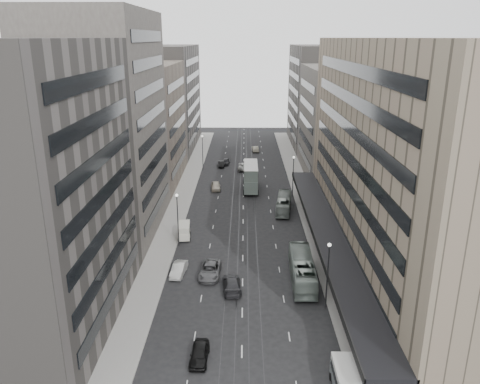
{
  "coord_description": "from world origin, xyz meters",
  "views": [
    {
      "loc": [
        0.21,
        -52.59,
        30.06
      ],
      "look_at": [
        -0.49,
        17.5,
        6.82
      ],
      "focal_mm": 35.0,
      "sensor_mm": 36.0,
      "label": 1
    }
  ],
  "objects_px": {
    "bus_near": "(302,269)",
    "sedan_1": "(179,269)",
    "panel_van": "(184,230)",
    "pedestrian": "(385,378)",
    "sedan_2": "(210,270)",
    "double_decker": "(251,176)",
    "vw_microbus": "(346,379)",
    "sedan_0": "(199,354)",
    "bus_far": "(284,203)"
  },
  "relations": [
    {
      "from": "double_decker",
      "to": "sedan_0",
      "type": "distance_m",
      "value": 54.23
    },
    {
      "from": "sedan_1",
      "to": "sedan_2",
      "type": "relative_size",
      "value": 0.78
    },
    {
      "from": "double_decker",
      "to": "pedestrian",
      "type": "relative_size",
      "value": 5.97
    },
    {
      "from": "bus_far",
      "to": "sedan_1",
      "type": "height_order",
      "value": "bus_far"
    },
    {
      "from": "sedan_1",
      "to": "vw_microbus",
      "type": "bearing_deg",
      "value": -44.66
    },
    {
      "from": "vw_microbus",
      "to": "pedestrian",
      "type": "distance_m",
      "value": 3.77
    },
    {
      "from": "bus_far",
      "to": "sedan_1",
      "type": "relative_size",
      "value": 2.22
    },
    {
      "from": "vw_microbus",
      "to": "sedan_0",
      "type": "bearing_deg",
      "value": 162.62
    },
    {
      "from": "sedan_0",
      "to": "pedestrian",
      "type": "height_order",
      "value": "pedestrian"
    },
    {
      "from": "sedan_1",
      "to": "bus_far",
      "type": "bearing_deg",
      "value": 62.92
    },
    {
      "from": "bus_near",
      "to": "panel_van",
      "type": "distance_m",
      "value": 21.51
    },
    {
      "from": "sedan_2",
      "to": "sedan_0",
      "type": "bearing_deg",
      "value": -86.58
    },
    {
      "from": "bus_near",
      "to": "sedan_2",
      "type": "bearing_deg",
      "value": -4.1
    },
    {
      "from": "bus_far",
      "to": "sedan_1",
      "type": "bearing_deg",
      "value": 64.12
    },
    {
      "from": "double_decker",
      "to": "sedan_0",
      "type": "height_order",
      "value": "double_decker"
    },
    {
      "from": "bus_far",
      "to": "pedestrian",
      "type": "relative_size",
      "value": 6.02
    },
    {
      "from": "double_decker",
      "to": "panel_van",
      "type": "xyz_separation_m",
      "value": [
        -10.7,
        -24.73,
        -1.6
      ]
    },
    {
      "from": "double_decker",
      "to": "pedestrian",
      "type": "bearing_deg",
      "value": -78.68
    },
    {
      "from": "sedan_0",
      "to": "bus_far",
      "type": "bearing_deg",
      "value": 76.59
    },
    {
      "from": "panel_van",
      "to": "pedestrian",
      "type": "bearing_deg",
      "value": -61.22
    },
    {
      "from": "bus_far",
      "to": "pedestrian",
      "type": "xyz_separation_m",
      "value": [
        5.52,
        -45.22,
        -0.41
      ]
    },
    {
      "from": "sedan_2",
      "to": "panel_van",
      "type": "bearing_deg",
      "value": 114.8
    },
    {
      "from": "vw_microbus",
      "to": "sedan_1",
      "type": "relative_size",
      "value": 1.05
    },
    {
      "from": "vw_microbus",
      "to": "sedan_1",
      "type": "height_order",
      "value": "vw_microbus"
    },
    {
      "from": "sedan_1",
      "to": "bus_near",
      "type": "bearing_deg",
      "value": 0.72
    },
    {
      "from": "panel_van",
      "to": "pedestrian",
      "type": "distance_m",
      "value": 39.49
    },
    {
      "from": "double_decker",
      "to": "sedan_2",
      "type": "relative_size",
      "value": 1.71
    },
    {
      "from": "vw_microbus",
      "to": "bus_far",
      "type": "bearing_deg",
      "value": 92.66
    },
    {
      "from": "bus_far",
      "to": "vw_microbus",
      "type": "relative_size",
      "value": 2.12
    },
    {
      "from": "vw_microbus",
      "to": "sedan_1",
      "type": "xyz_separation_m",
      "value": [
        -17.7,
        21.66,
        -0.68
      ]
    },
    {
      "from": "double_decker",
      "to": "bus_near",
      "type": "bearing_deg",
      "value": -80.62
    },
    {
      "from": "bus_far",
      "to": "vw_microbus",
      "type": "xyz_separation_m",
      "value": [
        1.84,
        -45.92,
        0.02
      ]
    },
    {
      "from": "bus_near",
      "to": "panel_van",
      "type": "xyz_separation_m",
      "value": [
        -16.9,
        13.3,
        -0.31
      ]
    },
    {
      "from": "vw_microbus",
      "to": "sedan_0",
      "type": "distance_m",
      "value": 14.02
    },
    {
      "from": "vw_microbus",
      "to": "panel_van",
      "type": "distance_m",
      "value": 38.16
    },
    {
      "from": "sedan_0",
      "to": "double_decker",
      "type": "bearing_deg",
      "value": 86.04
    },
    {
      "from": "sedan_0",
      "to": "pedestrian",
      "type": "relative_size",
      "value": 2.58
    },
    {
      "from": "double_decker",
      "to": "bus_far",
      "type": "bearing_deg",
      "value": -64.31
    },
    {
      "from": "sedan_0",
      "to": "panel_van",
      "type": "bearing_deg",
      "value": 101.86
    },
    {
      "from": "sedan_1",
      "to": "pedestrian",
      "type": "bearing_deg",
      "value": -38.35
    },
    {
      "from": "bus_near",
      "to": "panel_van",
      "type": "height_order",
      "value": "bus_near"
    },
    {
      "from": "bus_far",
      "to": "sedan_1",
      "type": "distance_m",
      "value": 28.99
    },
    {
      "from": "bus_near",
      "to": "sedan_0",
      "type": "xyz_separation_m",
      "value": [
        -11.84,
        -15.87,
        -0.91
      ]
    },
    {
      "from": "bus_near",
      "to": "double_decker",
      "type": "bearing_deg",
      "value": -79.19
    },
    {
      "from": "sedan_0",
      "to": "bus_near",
      "type": "bearing_deg",
      "value": 55.3
    },
    {
      "from": "bus_near",
      "to": "double_decker",
      "type": "distance_m",
      "value": 38.55
    },
    {
      "from": "bus_near",
      "to": "sedan_1",
      "type": "bearing_deg",
      "value": -3.82
    },
    {
      "from": "bus_near",
      "to": "sedan_1",
      "type": "distance_m",
      "value": 16.3
    },
    {
      "from": "bus_near",
      "to": "bus_far",
      "type": "height_order",
      "value": "bus_near"
    },
    {
      "from": "sedan_2",
      "to": "double_decker",
      "type": "bearing_deg",
      "value": 83.85
    }
  ]
}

